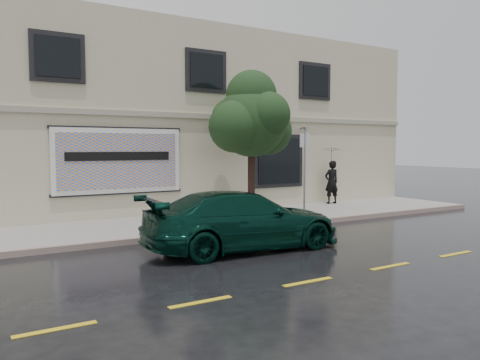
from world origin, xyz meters
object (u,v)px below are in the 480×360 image
car (243,220)px  fire_hydrant (210,214)px  pedestrian (332,182)px  street_tree (251,122)px

car → fire_hydrant: size_ratio=5.62×
fire_hydrant → pedestrian: bearing=11.3°
car → fire_hydrant: 2.32m
street_tree → fire_hydrant: street_tree is taller
pedestrian → fire_hydrant: pedestrian is taller
car → pedestrian: (7.37, 5.01, 0.33)m
pedestrian → car: bearing=39.9°
pedestrian → street_tree: size_ratio=0.41×
car → street_tree: size_ratio=1.12×
pedestrian → fire_hydrant: (-7.08, -2.71, -0.47)m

